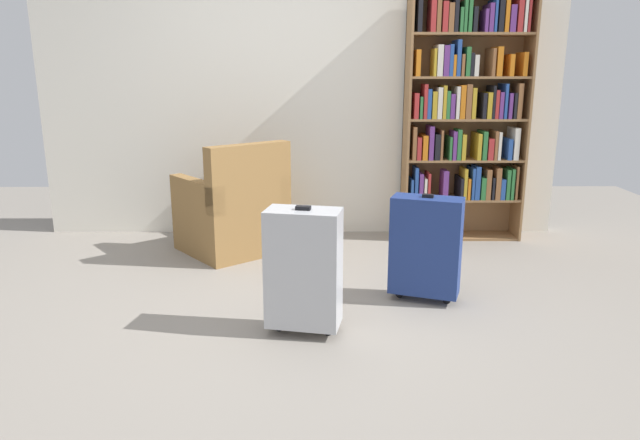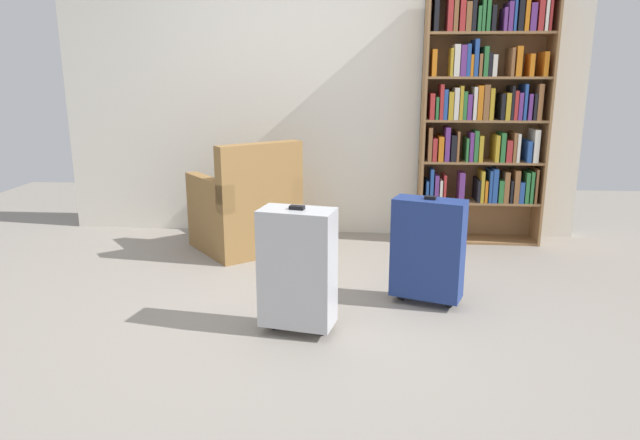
# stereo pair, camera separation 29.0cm
# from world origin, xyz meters

# --- Properties ---
(ground_plane) EXTENTS (7.92, 7.92, 0.00)m
(ground_plane) POSITION_xyz_m (0.00, 0.00, 0.00)
(ground_plane) COLOR gray
(back_wall) EXTENTS (4.52, 0.10, 2.60)m
(back_wall) POSITION_xyz_m (0.00, 1.88, 1.30)
(back_wall) COLOR silver
(back_wall) RESTS_ON ground
(bookshelf) EXTENTS (1.01, 0.30, 2.05)m
(bookshelf) POSITION_xyz_m (1.39, 1.66, 1.11)
(bookshelf) COLOR olive
(bookshelf) RESTS_ON ground
(armchair) EXTENTS (0.98, 0.98, 0.90)m
(armchair) POSITION_xyz_m (-0.53, 1.25, 0.32)
(armchair) COLOR olive
(armchair) RESTS_ON ground
(mug) EXTENTS (0.12, 0.08, 0.10)m
(mug) POSITION_xyz_m (-0.00, 1.08, 0.05)
(mug) COLOR #1E7F4C
(mug) RESTS_ON ground
(suitcase_silver) EXTENTS (0.44, 0.30, 0.73)m
(suitcase_silver) POSITION_xyz_m (0.07, -0.26, 0.38)
(suitcase_silver) COLOR #B7BABF
(suitcase_silver) RESTS_ON ground
(suitcase_navy_blue) EXTENTS (0.47, 0.32, 0.69)m
(suitcase_navy_blue) POSITION_xyz_m (0.82, 0.21, 0.36)
(suitcase_navy_blue) COLOR navy
(suitcase_navy_blue) RESTS_ON ground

